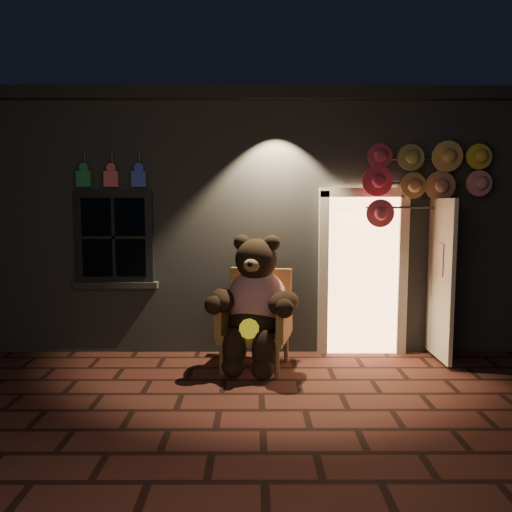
{
  "coord_description": "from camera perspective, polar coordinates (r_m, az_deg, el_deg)",
  "views": [
    {
      "loc": [
        -0.07,
        -5.04,
        1.98
      ],
      "look_at": [
        -0.06,
        1.0,
        1.35
      ],
      "focal_mm": 35.0,
      "sensor_mm": 36.0,
      "label": 1
    }
  ],
  "objects": [
    {
      "name": "teddy_bear",
      "position": [
        5.95,
        -0.11,
        -5.41
      ],
      "size": [
        1.14,
        1.0,
        1.61
      ],
      "rotation": [
        0.0,
        0.0,
        -0.23
      ],
      "color": "#A8111B",
      "rests_on": "ground"
    },
    {
      "name": "wicker_armchair",
      "position": [
        6.14,
        0.1,
        -7.14
      ],
      "size": [
        0.94,
        0.89,
        1.18
      ],
      "rotation": [
        0.0,
        0.0,
        -0.23
      ],
      "color": "olive",
      "rests_on": "ground"
    },
    {
      "name": "hat_rack",
      "position": [
        6.68,
        18.58,
        8.57
      ],
      "size": [
        1.57,
        0.22,
        2.77
      ],
      "color": "#59595E",
      "rests_on": "ground"
    },
    {
      "name": "ground",
      "position": [
        5.42,
        0.64,
        -15.48
      ],
      "size": [
        60.0,
        60.0,
        0.0
      ],
      "primitive_type": "plane",
      "color": "#4C261D",
      "rests_on": "ground"
    },
    {
      "name": "shop_building",
      "position": [
        9.04,
        0.3,
        4.4
      ],
      "size": [
        7.3,
        5.95,
        3.51
      ],
      "color": "slate",
      "rests_on": "ground"
    }
  ]
}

